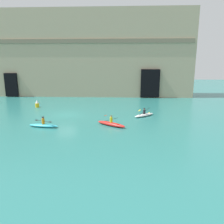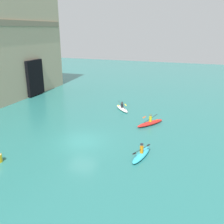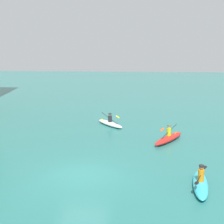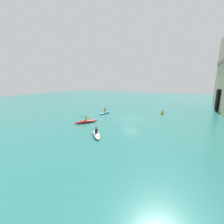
{
  "view_description": "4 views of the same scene",
  "coord_description": "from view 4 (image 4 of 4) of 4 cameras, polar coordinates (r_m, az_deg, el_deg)",
  "views": [
    {
      "loc": [
        7.37,
        -27.48,
        6.71
      ],
      "look_at": [
        6.17,
        -3.12,
        1.11
      ],
      "focal_mm": 35.0,
      "sensor_mm": 36.0,
      "label": 1
    },
    {
      "loc": [
        -18.5,
        -9.76,
        9.75
      ],
      "look_at": [
        6.8,
        -0.44,
        0.75
      ],
      "focal_mm": 40.0,
      "sensor_mm": 36.0,
      "label": 2
    },
    {
      "loc": [
        -14.9,
        -2.66,
        6.73
      ],
      "look_at": [
        6.72,
        -0.99,
        1.92
      ],
      "focal_mm": 50.0,
      "sensor_mm": 36.0,
      "label": 3
    },
    {
      "loc": [
        24.04,
        8.76,
        6.33
      ],
      "look_at": [
        3.63,
        -1.86,
        1.55
      ],
      "focal_mm": 24.0,
      "sensor_mm": 36.0,
      "label": 4
    }
  ],
  "objects": [
    {
      "name": "marker_buoy",
      "position": [
        30.47,
        18.64,
        0.15
      ],
      "size": [
        0.57,
        0.57,
        1.14
      ],
      "color": "yellow",
      "rests_on": "ground"
    },
    {
      "name": "kayak_cyan",
      "position": [
        29.53,
        -2.7,
        -0.21
      ],
      "size": [
        3.29,
        1.15,
        1.14
      ],
      "rotation": [
        0.0,
        0.0,
        3.0
      ],
      "color": "#33B2C6",
      "rests_on": "ground"
    },
    {
      "name": "ground_plane",
      "position": [
        26.36,
        7.25,
        -2.24
      ],
      "size": [
        120.0,
        120.0,
        0.0
      ],
      "primitive_type": "plane",
      "color": "#28706B"
    },
    {
      "name": "kayak_white",
      "position": [
        17.84,
        -6.01,
        -8.38
      ],
      "size": [
        2.86,
        2.59,
        1.05
      ],
      "rotation": [
        0.0,
        0.0,
        3.85
      ],
      "color": "white",
      "rests_on": "ground"
    },
    {
      "name": "kayak_red",
      "position": [
        23.35,
        -9.8,
        -3.53
      ],
      "size": [
        3.35,
        2.55,
        1.19
      ],
      "rotation": [
        0.0,
        0.0,
        5.69
      ],
      "color": "red",
      "rests_on": "ground"
    }
  ]
}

